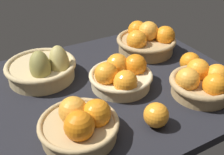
# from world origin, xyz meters

# --- Properties ---
(market_tray) EXTENTS (0.84, 0.72, 0.03)m
(market_tray) POSITION_xyz_m (0.00, 0.00, 0.01)
(market_tray) COLOR black
(market_tray) RESTS_ON ground
(basket_near_left) EXTENTS (0.25, 0.25, 0.12)m
(basket_near_left) POSITION_xyz_m (-0.23, -0.16, 0.08)
(basket_near_left) COLOR tan
(basket_near_left) RESTS_ON market_tray
(basket_center) EXTENTS (0.22, 0.22, 0.10)m
(basket_center) POSITION_xyz_m (0.00, 0.02, 0.07)
(basket_center) COLOR #D3BC8C
(basket_center) RESTS_ON market_tray
(basket_far_left) EXTENTS (0.21, 0.21, 0.10)m
(basket_far_left) POSITION_xyz_m (-0.20, 0.19, 0.07)
(basket_far_left) COLOR tan
(basket_far_left) RESTS_ON market_tray
(basket_far_right) EXTENTS (0.21, 0.21, 0.11)m
(basket_far_right) POSITION_xyz_m (0.22, 0.18, 0.07)
(basket_far_right) COLOR tan
(basket_far_right) RESTS_ON market_tray
(basket_near_right_pears) EXTENTS (0.25, 0.25, 0.14)m
(basket_near_right_pears) POSITION_xyz_m (0.21, -0.15, 0.07)
(basket_near_right_pears) COLOR tan
(basket_near_right_pears) RESTS_ON market_tray
(loose_orange_front_gap) EXTENTS (0.07, 0.07, 0.07)m
(loose_orange_front_gap) POSITION_xyz_m (0.02, 0.24, 0.07)
(loose_orange_front_gap) COLOR orange
(loose_orange_front_gap) RESTS_ON market_tray
(loose_orange_back_gap) EXTENTS (0.07, 0.07, 0.07)m
(loose_orange_back_gap) POSITION_xyz_m (-0.27, 0.06, 0.07)
(loose_orange_back_gap) COLOR orange
(loose_orange_back_gap) RESTS_ON market_tray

